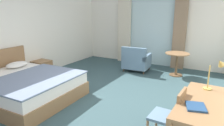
# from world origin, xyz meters

# --- Properties ---
(ground) EXTENTS (5.87, 7.86, 0.10)m
(ground) POSITION_xyz_m (0.00, 0.00, -0.05)
(ground) COLOR #334C51
(wall_back) EXTENTS (5.47, 0.12, 2.73)m
(wall_back) POSITION_xyz_m (0.00, 3.67, 1.36)
(wall_back) COLOR white
(wall_back) RESTS_ON ground
(wall_left) EXTENTS (0.12, 7.46, 2.73)m
(wall_left) POSITION_xyz_m (-2.68, 0.00, 1.36)
(wall_left) COLOR white
(wall_left) RESTS_ON ground
(balcony_glass_door) EXTENTS (1.59, 0.02, 2.40)m
(balcony_glass_door) POSITION_xyz_m (-0.04, 3.59, 1.20)
(balcony_glass_door) COLOR silver
(balcony_glass_door) RESTS_ON ground
(curtain_panel_left) EXTENTS (0.50, 0.10, 2.45)m
(curtain_panel_left) POSITION_xyz_m (-1.05, 3.49, 1.23)
(curtain_panel_left) COLOR beige
(curtain_panel_left) RESTS_ON ground
(curtain_panel_right) EXTENTS (0.42, 0.10, 2.45)m
(curtain_panel_right) POSITION_xyz_m (0.98, 3.49, 1.23)
(curtain_panel_right) COLOR #897056
(curtain_panel_right) RESTS_ON ground
(bed) EXTENTS (2.30, 1.96, 0.98)m
(bed) POSITION_xyz_m (-1.48, -0.74, 0.29)
(bed) COLOR olive
(bed) RESTS_ON ground
(nightstand) EXTENTS (0.46, 0.46, 0.48)m
(nightstand) POSITION_xyz_m (-2.35, 0.58, 0.24)
(nightstand) COLOR olive
(nightstand) RESTS_ON ground
(writing_desk) EXTENTS (0.60, 1.41, 0.78)m
(writing_desk) POSITION_xyz_m (2.20, -0.70, 0.68)
(writing_desk) COLOR olive
(writing_desk) RESTS_ON ground
(desk_chair) EXTENTS (0.46, 0.44, 0.89)m
(desk_chair) POSITION_xyz_m (1.82, -0.76, 0.50)
(desk_chair) COLOR slate
(desk_chair) RESTS_ON ground
(desk_lamp) EXTENTS (0.27, 0.26, 0.49)m
(desk_lamp) POSITION_xyz_m (2.30, -0.13, 1.09)
(desk_lamp) COLOR tan
(desk_lamp) RESTS_ON writing_desk
(closed_book) EXTENTS (0.29, 0.32, 0.03)m
(closed_book) POSITION_xyz_m (2.15, -0.96, 0.79)
(closed_book) COLOR navy
(closed_book) RESTS_ON writing_desk
(armchair_by_window) EXTENTS (0.84, 0.78, 0.82)m
(armchair_by_window) POSITION_xyz_m (-0.12, 2.51, 0.33)
(armchair_by_window) COLOR slate
(armchair_by_window) RESTS_ON ground
(round_cafe_table) EXTENTS (0.70, 0.70, 0.70)m
(round_cafe_table) POSITION_xyz_m (1.13, 2.67, 0.52)
(round_cafe_table) COLOR olive
(round_cafe_table) RESTS_ON ground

